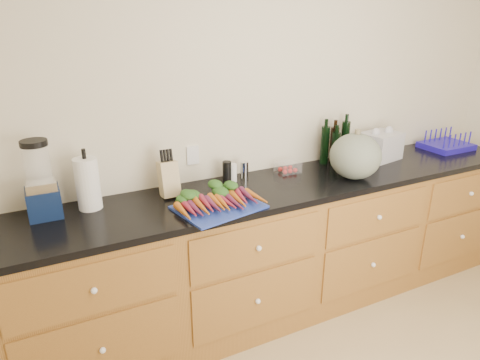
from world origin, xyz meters
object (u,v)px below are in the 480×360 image
squash (355,156)px  blender_appliance (41,184)px  tomato_box (288,167)px  cutting_board (219,207)px  carrots (216,200)px  dish_rack (446,144)px  paper_towel (88,184)px  knife_block (169,179)px

squash → blender_appliance: blender_appliance is taller
tomato_box → cutting_board: bearing=-153.6°
carrots → dish_rack: 2.14m
carrots → dish_rack: dish_rack is taller
cutting_board → paper_towel: size_ratio=1.56×
squash → tomato_box: squash is taller
cutting_board → knife_block: 0.37m
tomato_box → dish_rack: dish_rack is taller
cutting_board → carrots: 0.05m
blender_appliance → knife_block: size_ratio=2.01×
tomato_box → squash: bearing=-40.8°
blender_appliance → paper_towel: 0.24m
paper_towel → dish_rack: (2.78, -0.08, -0.11)m
cutting_board → squash: 1.01m
carrots → tomato_box: (0.67, 0.29, -0.00)m
carrots → blender_appliance: size_ratio=1.11×
cutting_board → blender_appliance: 0.95m
blender_appliance → dish_rack: blender_appliance is taller
squash → tomato_box: 0.46m
tomato_box → knife_block: bearing=-178.0°
cutting_board → dish_rack: 2.15m
squash → tomato_box: (-0.33, 0.29, -0.12)m
carrots → cutting_board: bearing=-90.0°
squash → paper_towel: squash is taller
knife_block → dish_rack: 2.32m
squash → dish_rack: 1.15m
carrots → blender_appliance: blender_appliance is taller
paper_towel → knife_block: 0.46m
carrots → knife_block: knife_block is taller
blender_appliance → dish_rack: (3.01, -0.08, -0.15)m
paper_towel → carrots: bearing=-23.8°
paper_towel → tomato_box: (1.31, 0.01, -0.11)m
cutting_board → carrots: (-0.00, 0.04, 0.03)m
tomato_box → carrots: bearing=-156.2°
cutting_board → tomato_box: (0.67, 0.33, 0.03)m
knife_block → blender_appliance: bearing=178.5°
squash → blender_appliance: (-1.88, 0.28, 0.03)m
knife_block → tomato_box: knife_block is taller
squash → paper_towel: (-1.64, 0.28, -0.00)m
cutting_board → knife_block: bearing=122.4°
cutting_board → dish_rack: bearing=6.4°
blender_appliance → knife_block: 0.69m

